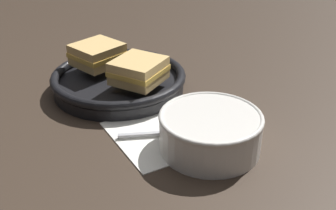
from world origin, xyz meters
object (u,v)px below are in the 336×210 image
object	(u,v)px
soup_bowl	(210,130)
sandwich_near_right	(140,70)
spoon	(188,131)
skillet	(119,80)
sandwich_near_left	(97,54)

from	to	relation	value
soup_bowl	sandwich_near_right	size ratio (longest dim) A/B	1.29
sandwich_near_right	soup_bowl	bearing A→B (deg)	-77.17
spoon	skillet	bearing A→B (deg)	120.37
spoon	sandwich_near_left	distance (m)	0.30
sandwich_near_left	soup_bowl	bearing A→B (deg)	-72.17
soup_bowl	sandwich_near_left	bearing A→B (deg)	107.83
soup_bowl	sandwich_near_left	xyz separation A→B (m)	(-0.11, 0.33, 0.03)
skillet	sandwich_near_left	world-z (taller)	sandwich_near_left
spoon	sandwich_near_left	bearing A→B (deg)	122.97
sandwich_near_left	sandwich_near_right	size ratio (longest dim) A/B	0.95
soup_bowl	spoon	xyz separation A→B (m)	(-0.02, 0.05, -0.03)
spoon	sandwich_near_left	world-z (taller)	sandwich_near_left
sandwich_near_left	sandwich_near_right	bearing A→B (deg)	-63.72
soup_bowl	spoon	world-z (taller)	soup_bowl
sandwich_near_right	sandwich_near_left	bearing A→B (deg)	116.28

